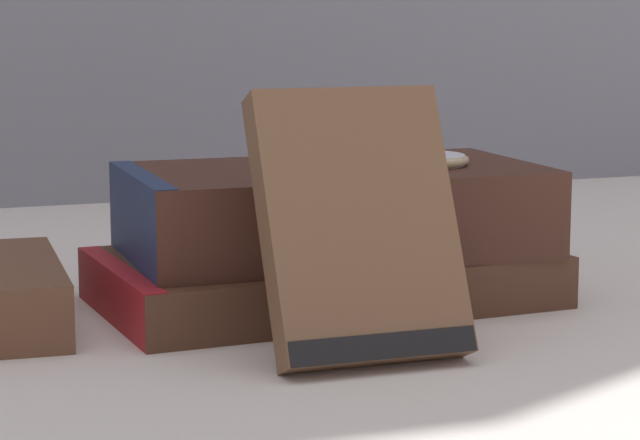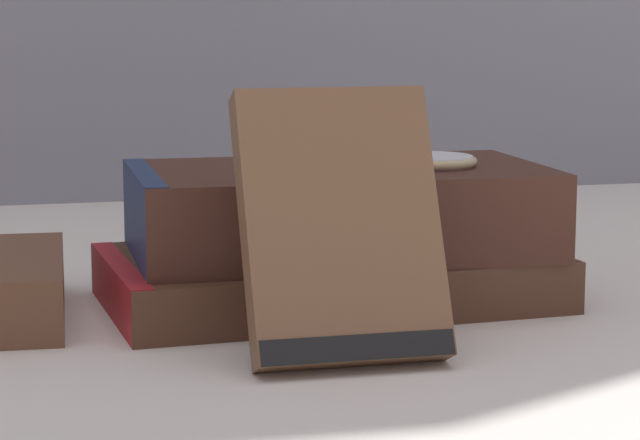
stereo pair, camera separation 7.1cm
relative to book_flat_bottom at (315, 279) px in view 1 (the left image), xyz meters
The scene contains 6 objects.
ground_plane 0.07m from the book_flat_bottom, 130.01° to the right, with size 3.00×3.00×0.00m, color silver.
book_flat_bottom is the anchor object (origin of this frame).
book_flat_top 0.04m from the book_flat_bottom, ahead, with size 0.23×0.13×0.05m.
book_leaning_front 0.13m from the book_flat_bottom, 98.87° to the right, with size 0.09×0.07×0.13m.
pocket_watch 0.09m from the book_flat_bottom, ahead, with size 0.05×0.06×0.01m.
reading_glasses 0.14m from the book_flat_bottom, 97.65° to the left, with size 0.10×0.07×0.00m.
Camera 1 is at (-0.20, -0.64, 0.17)m, focal length 75.00 mm.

